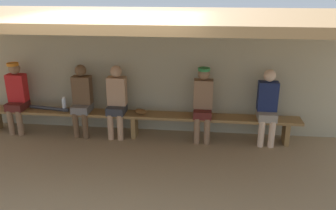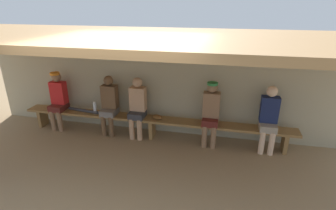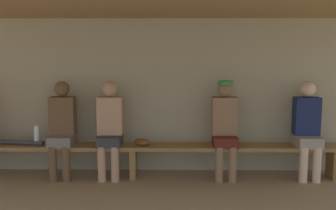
{
  "view_description": "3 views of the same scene",
  "coord_description": "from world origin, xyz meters",
  "px_view_note": "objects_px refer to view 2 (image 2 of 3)",
  "views": [
    {
      "loc": [
        1.3,
        -4.37,
        2.74
      ],
      "look_at": [
        0.66,
        1.25,
        0.75
      ],
      "focal_mm": 37.38,
      "sensor_mm": 36.0,
      "label": 1
    },
    {
      "loc": [
        1.5,
        -3.49,
        2.82
      ],
      "look_at": [
        0.39,
        1.43,
        0.84
      ],
      "focal_mm": 28.29,
      "sensor_mm": 36.0,
      "label": 2
    },
    {
      "loc": [
        0.54,
        -3.75,
        1.75
      ],
      "look_at": [
        0.48,
        1.18,
        1.07
      ],
      "focal_mm": 42.17,
      "sensor_mm": 36.0,
      "label": 3
    }
  ],
  "objects_px": {
    "player_in_red": "(58,98)",
    "baseball_bat": "(84,110)",
    "water_bottle_blue": "(95,108)",
    "baseball_glove_tan": "(157,117)",
    "player_in_blue": "(109,103)",
    "player_middle": "(269,117)",
    "bench": "(152,121)",
    "player_in_white": "(211,111)",
    "player_near_post": "(137,105)"
  },
  "relations": [
    {
      "from": "player_in_red",
      "to": "baseball_bat",
      "type": "distance_m",
      "value": 0.67
    },
    {
      "from": "water_bottle_blue",
      "to": "baseball_glove_tan",
      "type": "height_order",
      "value": "water_bottle_blue"
    },
    {
      "from": "player_in_blue",
      "to": "water_bottle_blue",
      "type": "bearing_deg",
      "value": -175.34
    },
    {
      "from": "player_middle",
      "to": "baseball_bat",
      "type": "relative_size",
      "value": 1.64
    },
    {
      "from": "bench",
      "to": "player_in_white",
      "type": "xyz_separation_m",
      "value": [
        1.26,
        0.0,
        0.36
      ]
    },
    {
      "from": "baseball_glove_tan",
      "to": "player_near_post",
      "type": "bearing_deg",
      "value": 24.82
    },
    {
      "from": "player_near_post",
      "to": "water_bottle_blue",
      "type": "relative_size",
      "value": 4.85
    },
    {
      "from": "baseball_glove_tan",
      "to": "player_in_blue",
      "type": "bearing_deg",
      "value": 25.99
    },
    {
      "from": "player_in_blue",
      "to": "baseball_bat",
      "type": "relative_size",
      "value": 1.64
    },
    {
      "from": "player_in_blue",
      "to": "baseball_glove_tan",
      "type": "bearing_deg",
      "value": -0.79
    },
    {
      "from": "player_in_red",
      "to": "player_in_white",
      "type": "bearing_deg",
      "value": 0.0
    },
    {
      "from": "bench",
      "to": "player_in_blue",
      "type": "relative_size",
      "value": 4.49
    },
    {
      "from": "player_in_white",
      "to": "water_bottle_blue",
      "type": "bearing_deg",
      "value": -179.37
    },
    {
      "from": "player_middle",
      "to": "player_near_post",
      "type": "relative_size",
      "value": 1.0
    },
    {
      "from": "player_in_red",
      "to": "water_bottle_blue",
      "type": "distance_m",
      "value": 0.94
    },
    {
      "from": "bench",
      "to": "player_in_red",
      "type": "bearing_deg",
      "value": 179.91
    },
    {
      "from": "player_in_white",
      "to": "baseball_bat",
      "type": "distance_m",
      "value": 2.9
    },
    {
      "from": "water_bottle_blue",
      "to": "baseball_glove_tan",
      "type": "relative_size",
      "value": 1.15
    },
    {
      "from": "player_in_red",
      "to": "water_bottle_blue",
      "type": "xyz_separation_m",
      "value": [
        0.93,
        -0.03,
        -0.15
      ]
    },
    {
      "from": "player_near_post",
      "to": "baseball_bat",
      "type": "relative_size",
      "value": 1.64
    },
    {
      "from": "baseball_glove_tan",
      "to": "bench",
      "type": "bearing_deg",
      "value": 21.25
    },
    {
      "from": "player_middle",
      "to": "baseball_bat",
      "type": "distance_m",
      "value": 4.02
    },
    {
      "from": "bench",
      "to": "water_bottle_blue",
      "type": "relative_size",
      "value": 21.78
    },
    {
      "from": "player_in_blue",
      "to": "baseball_bat",
      "type": "bearing_deg",
      "value": -179.73
    },
    {
      "from": "player_in_red",
      "to": "baseball_glove_tan",
      "type": "bearing_deg",
      "value": -0.38
    },
    {
      "from": "baseball_bat",
      "to": "player_in_blue",
      "type": "bearing_deg",
      "value": 8.82
    },
    {
      "from": "player_near_post",
      "to": "baseball_glove_tan",
      "type": "relative_size",
      "value": 5.56
    },
    {
      "from": "player_middle",
      "to": "player_in_white",
      "type": "xyz_separation_m",
      "value": [
        -1.12,
        0.0,
        0.02
      ]
    },
    {
      "from": "bench",
      "to": "player_near_post",
      "type": "height_order",
      "value": "player_near_post"
    },
    {
      "from": "bench",
      "to": "baseball_bat",
      "type": "distance_m",
      "value": 1.63
    },
    {
      "from": "player_middle",
      "to": "player_in_red",
      "type": "xyz_separation_m",
      "value": [
        -4.63,
        0.0,
        0.02
      ]
    },
    {
      "from": "player_in_red",
      "to": "player_near_post",
      "type": "relative_size",
      "value": 1.01
    },
    {
      "from": "baseball_glove_tan",
      "to": "water_bottle_blue",
      "type": "bearing_deg",
      "value": 27.29
    },
    {
      "from": "water_bottle_blue",
      "to": "player_middle",
      "type": "bearing_deg",
      "value": 0.43
    },
    {
      "from": "player_in_blue",
      "to": "player_in_white",
      "type": "bearing_deg",
      "value": 0.01
    },
    {
      "from": "bench",
      "to": "player_middle",
      "type": "bearing_deg",
      "value": 0.07
    },
    {
      "from": "bench",
      "to": "water_bottle_blue",
      "type": "bearing_deg",
      "value": -178.92
    },
    {
      "from": "player_in_white",
      "to": "player_in_blue",
      "type": "height_order",
      "value": "player_in_white"
    },
    {
      "from": "player_in_red",
      "to": "baseball_glove_tan",
      "type": "relative_size",
      "value": 5.6
    },
    {
      "from": "player_near_post",
      "to": "water_bottle_blue",
      "type": "distance_m",
      "value": 1.01
    },
    {
      "from": "baseball_glove_tan",
      "to": "baseball_bat",
      "type": "xyz_separation_m",
      "value": [
        -1.76,
        0.01,
        -0.01
      ]
    },
    {
      "from": "player_in_blue",
      "to": "player_near_post",
      "type": "xyz_separation_m",
      "value": [
        0.66,
        0.0,
        0.0
      ]
    },
    {
      "from": "player_middle",
      "to": "player_near_post",
      "type": "distance_m",
      "value": 2.7
    },
    {
      "from": "player_in_blue",
      "to": "player_middle",
      "type": "bearing_deg",
      "value": 0.0
    },
    {
      "from": "player_near_post",
      "to": "water_bottle_blue",
      "type": "xyz_separation_m",
      "value": [
        -1.0,
        -0.03,
        -0.14
      ]
    },
    {
      "from": "bench",
      "to": "player_near_post",
      "type": "distance_m",
      "value": 0.47
    },
    {
      "from": "bench",
      "to": "player_middle",
      "type": "height_order",
      "value": "player_middle"
    },
    {
      "from": "bench",
      "to": "player_near_post",
      "type": "xyz_separation_m",
      "value": [
        -0.32,
        0.0,
        0.34
      ]
    },
    {
      "from": "baseball_bat",
      "to": "player_near_post",
      "type": "bearing_deg",
      "value": 8.68
    },
    {
      "from": "player_in_white",
      "to": "baseball_bat",
      "type": "xyz_separation_m",
      "value": [
        -2.89,
        -0.0,
        -0.25
      ]
    }
  ]
}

